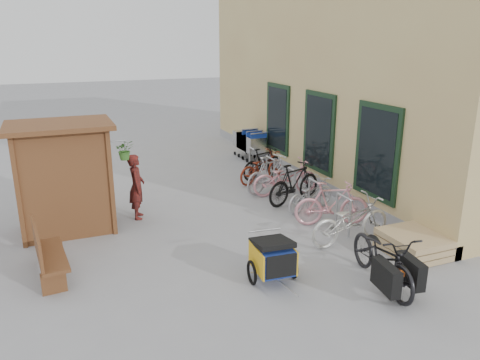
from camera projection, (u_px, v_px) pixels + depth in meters
name	position (u px, v px, depth m)	size (l,w,h in m)	color
ground	(245.00, 250.00, 9.42)	(80.00, 80.00, 0.00)	gray
building	(379.00, 58.00, 14.74)	(6.07, 13.00, 7.00)	#CFB977
kiosk	(59.00, 163.00, 9.95)	(2.49, 1.65, 2.40)	brown
bike_rack	(290.00, 181.00, 12.23)	(0.05, 5.35, 0.86)	#A5A8AD
pallet_stack	(413.00, 244.00, 9.22)	(1.00, 1.20, 0.40)	tan
bench	(46.00, 253.00, 8.21)	(0.58, 1.54, 0.95)	brown
shopping_carts	(249.00, 141.00, 16.28)	(0.61, 1.69, 1.09)	silver
child_trailer	(273.00, 256.00, 8.14)	(0.86, 1.41, 0.82)	navy
cargo_bike	(384.00, 258.00, 7.96)	(0.99, 2.05, 1.04)	black
person_kiosk	(137.00, 187.00, 10.91)	(0.56, 0.37, 1.55)	maroon
bike_0	(351.00, 220.00, 9.63)	(0.66, 1.90, 1.00)	beige
bike_1	(332.00, 204.00, 10.56)	(0.48, 1.71, 1.03)	pink
bike_2	(311.00, 194.00, 11.52)	(0.53, 1.52, 0.80)	silver
bike_3	(294.00, 183.00, 11.97)	(0.50, 1.77, 1.07)	black
bike_4	(285.00, 178.00, 12.61)	(0.64, 1.84, 0.96)	pink
bike_5	(270.00, 174.00, 12.86)	(0.49, 1.72, 1.04)	silver
bike_6	(262.00, 167.00, 13.75)	(0.60, 1.71, 0.90)	maroon
bike_7	(263.00, 163.00, 14.11)	(0.45, 1.58, 0.95)	black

